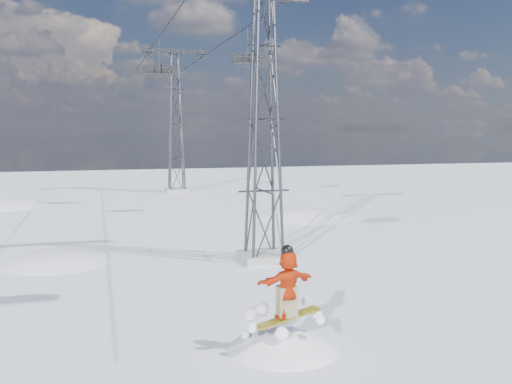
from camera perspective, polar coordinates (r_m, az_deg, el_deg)
ground at (r=15.00m, az=6.68°, el=-13.76°), size 120.00×120.00×0.00m
snow_terrain at (r=37.30m, az=-14.00°, el=-17.11°), size 39.00×37.00×22.00m
lift_tower_near at (r=21.91m, az=0.82°, el=7.19°), size 5.20×1.80×11.43m
lift_tower_far at (r=46.43m, az=-8.01°, el=6.70°), size 5.20×1.80×11.43m
haul_cables at (r=33.59m, az=-4.96°, el=16.11°), size 4.46×51.00×0.06m
lift_chair_mid at (r=33.13m, az=-0.85°, el=13.10°), size 1.83×0.53×2.27m
lift_chair_far at (r=37.44m, az=-9.63°, el=11.89°), size 2.05×0.59×2.55m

